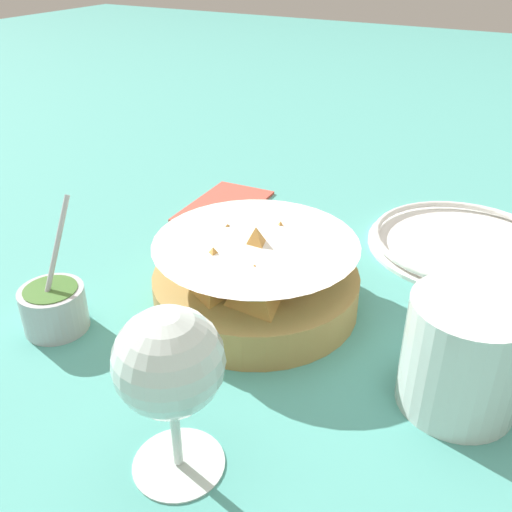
# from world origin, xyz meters

# --- Properties ---
(ground_plane) EXTENTS (4.00, 4.00, 0.00)m
(ground_plane) POSITION_xyz_m (0.00, 0.00, 0.00)
(ground_plane) COLOR teal
(food_basket) EXTENTS (0.21, 0.21, 0.09)m
(food_basket) POSITION_xyz_m (-0.02, -0.03, 0.04)
(food_basket) COLOR #B2894C
(food_basket) RESTS_ON ground_plane
(sauce_cup) EXTENTS (0.07, 0.06, 0.13)m
(sauce_cup) POSITION_xyz_m (-0.15, 0.12, 0.02)
(sauce_cup) COLOR #B7B7BC
(sauce_cup) RESTS_ON ground_plane
(wine_glass) EXTENTS (0.07, 0.07, 0.13)m
(wine_glass) POSITION_xyz_m (-0.22, -0.08, 0.09)
(wine_glass) COLOR silver
(wine_glass) RESTS_ON ground_plane
(beer_mug) EXTENTS (0.13, 0.09, 0.10)m
(beer_mug) POSITION_xyz_m (-0.06, -0.24, 0.04)
(beer_mug) COLOR silver
(beer_mug) RESTS_ON ground_plane
(side_plate) EXTENTS (0.23, 0.23, 0.01)m
(side_plate) POSITION_xyz_m (0.21, -0.19, 0.01)
(side_plate) COLOR white
(side_plate) RESTS_ON ground_plane
(napkin) EXTENTS (0.15, 0.10, 0.01)m
(napkin) POSITION_xyz_m (0.17, 0.12, 0.00)
(napkin) COLOR #DB4C3D
(napkin) RESTS_ON ground_plane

